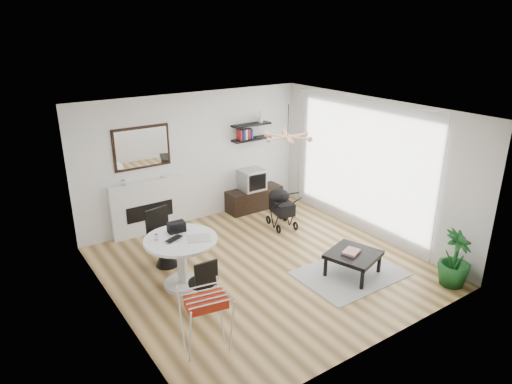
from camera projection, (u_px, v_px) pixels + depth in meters
floor at (264, 266)px, 7.93m from camera, size 5.00×5.00×0.00m
ceiling at (265, 112)px, 6.98m from camera, size 5.00×5.00×0.00m
wall_back at (194, 158)px, 9.39m from camera, size 5.00×0.00×5.00m
wall_left at (112, 231)px, 6.14m from camera, size 0.00×5.00×5.00m
wall_right at (370, 168)px, 8.77m from camera, size 0.00×5.00×5.00m
sheer_curtain at (359, 166)px, 8.87m from camera, size 0.04×3.60×2.60m
fireplace at (148, 201)px, 8.98m from camera, size 1.50×0.17×2.16m
shelf_lower at (251, 139)px, 9.90m from camera, size 0.90×0.25×0.04m
shelf_upper at (251, 125)px, 9.79m from camera, size 0.90×0.25×0.04m
pendant_lamp at (288, 137)px, 7.77m from camera, size 0.90×0.90×0.10m
tv_console at (254, 199)px, 10.29m from camera, size 1.29×0.45×0.48m
crt_tv at (252, 180)px, 10.10m from camera, size 0.52×0.46×0.46m
dining_table at (182, 255)px, 7.17m from camera, size 1.15×1.15×0.84m
laptop at (176, 240)px, 7.00m from camera, size 0.36×0.30×0.02m
black_bag at (176, 227)px, 7.27m from camera, size 0.28×0.18×0.16m
newspaper at (199, 238)px, 7.07m from camera, size 0.43×0.39×0.01m
drinking_glass at (156, 237)px, 7.02m from camera, size 0.06×0.06×0.09m
chair_far at (165, 248)px, 7.88m from camera, size 0.50×0.52×1.01m
chair_near at (203, 291)px, 6.73m from camera, size 0.39×0.40×0.82m
drying_rack at (206, 321)px, 5.74m from camera, size 0.66×0.63×0.86m
stroller at (281, 209)px, 9.39m from camera, size 0.56×0.76×0.87m
rug at (350, 273)px, 7.70m from camera, size 1.73×1.25×0.01m
coffee_table at (353, 255)px, 7.55m from camera, size 0.97×0.97×0.39m
magazines at (351, 252)px, 7.53m from camera, size 0.35×0.31×0.04m
potted_plant at (455, 259)px, 7.23m from camera, size 0.59×0.59×0.92m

